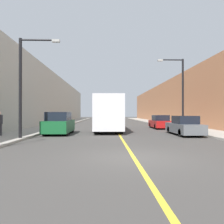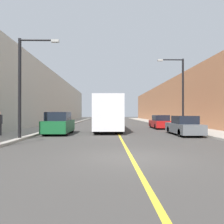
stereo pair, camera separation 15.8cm
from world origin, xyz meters
TOP-DOWN VIEW (x-y plane):
  - ground_plane at (0.00, 0.00)m, footprint 200.00×200.00m
  - sidewalk_left at (-8.04, 30.00)m, footprint 3.26×72.00m
  - sidewalk_right at (8.04, 30.00)m, footprint 3.26×72.00m
  - building_row_left at (-11.67, 30.00)m, footprint 4.00×72.00m
  - building_row_right at (11.67, 30.00)m, footprint 4.00×72.00m
  - road_center_line at (0.00, 30.00)m, footprint 0.16×72.00m
  - bus at (-0.88, 13.58)m, footprint 2.58×10.22m
  - parked_suv_left at (-5.03, 9.79)m, footprint 1.98×4.47m
  - car_right_near at (5.23, 8.76)m, footprint 1.75×4.71m
  - car_right_mid at (5.16, 16.29)m, footprint 1.83×4.36m
  - street_lamp_left at (-6.45, 5.77)m, footprint 2.67×0.24m
  - street_lamp_right at (6.47, 13.18)m, footprint 2.67×0.24m

SIDE VIEW (x-z plane):
  - ground_plane at x=0.00m, z-range 0.00..0.00m
  - road_center_line at x=0.00m, z-range 0.00..0.01m
  - sidewalk_left at x=-8.04m, z-range 0.00..0.15m
  - sidewalk_right at x=8.04m, z-range 0.00..0.15m
  - car_right_mid at x=5.16m, z-range -0.08..1.48m
  - car_right_near at x=5.23m, z-range -0.08..1.48m
  - parked_suv_left at x=-5.03m, z-range -0.07..1.79m
  - bus at x=-0.88m, z-range 0.12..3.46m
  - building_row_right at x=11.67m, z-range 0.00..7.54m
  - street_lamp_left at x=-6.45m, z-range 0.67..7.21m
  - street_lamp_right at x=6.47m, z-range 0.68..7.81m
  - building_row_left at x=-11.67m, z-range 0.00..8.55m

